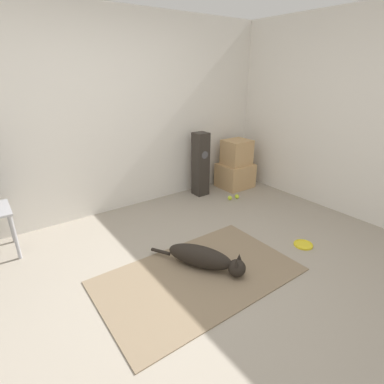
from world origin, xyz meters
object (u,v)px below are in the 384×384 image
at_px(cardboard_box_upper, 237,152).
at_px(tennis_ball_near_speaker, 237,196).
at_px(tennis_ball_by_boxes, 230,198).
at_px(dog, 205,258).
at_px(cardboard_box_lower, 235,175).
at_px(frisbee, 303,245).
at_px(floor_speaker, 201,164).

distance_m(cardboard_box_upper, tennis_ball_near_speaker, 0.76).
bearing_deg(tennis_ball_near_speaker, tennis_ball_by_boxes, 170.90).
distance_m(dog, cardboard_box_upper, 2.39).
relative_size(dog, cardboard_box_lower, 1.72).
relative_size(frisbee, cardboard_box_lower, 0.40).
relative_size(frisbee, tennis_ball_near_speaker, 3.18).
distance_m(cardboard_box_lower, tennis_ball_near_speaker, 0.54).
bearing_deg(tennis_ball_by_boxes, cardboard_box_upper, 39.28).
height_order(cardboard_box_lower, cardboard_box_upper, cardboard_box_upper).
xyz_separation_m(cardboard_box_lower, floor_speaker, (-0.67, 0.08, 0.29)).
bearing_deg(floor_speaker, frisbee, -89.60).
relative_size(cardboard_box_lower, cardboard_box_upper, 1.26).
xyz_separation_m(cardboard_box_upper, tennis_ball_by_boxes, (-0.46, -0.38, -0.56)).
relative_size(cardboard_box_upper, floor_speaker, 0.42).
xyz_separation_m(cardboard_box_lower, cardboard_box_upper, (0.01, -0.00, 0.39)).
height_order(floor_speaker, tennis_ball_by_boxes, floor_speaker).
height_order(dog, floor_speaker, floor_speaker).
relative_size(cardboard_box_upper, tennis_ball_near_speaker, 6.27).
height_order(dog, tennis_ball_near_speaker, dog).
height_order(cardboard_box_lower, tennis_ball_near_speaker, cardboard_box_lower).
bearing_deg(tennis_ball_by_boxes, frisbee, -97.99).
xyz_separation_m(floor_speaker, tennis_ball_by_boxes, (0.21, -0.46, -0.45)).
height_order(frisbee, floor_speaker, floor_speaker).
height_order(frisbee, cardboard_box_upper, cardboard_box_upper).
height_order(frisbee, cardboard_box_lower, cardboard_box_lower).
distance_m(frisbee, cardboard_box_upper, 2.01).
height_order(tennis_ball_by_boxes, tennis_ball_near_speaker, same).
bearing_deg(frisbee, tennis_ball_by_boxes, 82.01).
relative_size(dog, tennis_ball_by_boxes, 13.62).
bearing_deg(dog, cardboard_box_lower, 39.35).
bearing_deg(dog, cardboard_box_upper, 39.23).
distance_m(frisbee, tennis_ball_near_speaker, 1.45).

